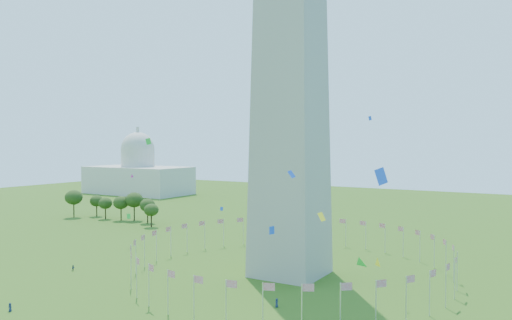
% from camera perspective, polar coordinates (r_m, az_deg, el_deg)
% --- Properties ---
extents(flag_ring, '(80.24, 80.24, 9.00)m').
position_cam_1_polar(flag_ring, '(131.26, 3.92, -11.01)').
color(flag_ring, silver).
rests_on(flag_ring, ground).
extents(capitol_building, '(70.00, 35.00, 46.00)m').
position_cam_1_polar(capitol_building, '(341.04, -13.35, 0.09)').
color(capitol_building, beige).
rests_on(capitol_building, ground).
extents(kites_aloft, '(107.82, 67.01, 36.07)m').
position_cam_1_polar(kites_aloft, '(99.65, 0.97, -6.54)').
color(kites_aloft, green).
rests_on(kites_aloft, ground).
extents(tree_line_west, '(55.27, 15.62, 12.21)m').
position_cam_1_polar(tree_line_west, '(228.33, -15.85, -5.28)').
color(tree_line_west, '#32501A').
rests_on(tree_line_west, ground).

